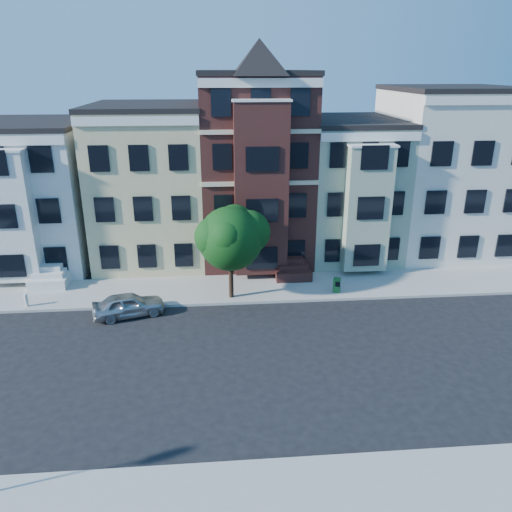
{
  "coord_description": "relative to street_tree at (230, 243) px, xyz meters",
  "views": [
    {
      "loc": [
        -2.75,
        -19.15,
        12.41
      ],
      "look_at": [
        -0.91,
        2.53,
        4.2
      ],
      "focal_mm": 35.0,
      "sensor_mm": 36.0,
      "label": 1
    }
  ],
  "objects": [
    {
      "name": "ground",
      "position": [
        1.96,
        -6.76,
        -3.42
      ],
      "size": [
        120.0,
        120.0,
        0.0
      ],
      "primitive_type": "plane",
      "color": "black"
    },
    {
      "name": "far_sidewalk",
      "position": [
        1.96,
        1.24,
        -3.34
      ],
      "size": [
        60.0,
        4.0,
        0.15
      ],
      "primitive_type": "cube",
      "color": "#9E9B93",
      "rests_on": "ground"
    },
    {
      "name": "near_sidewalk",
      "position": [
        1.96,
        -14.76,
        -3.34
      ],
      "size": [
        60.0,
        4.0,
        0.15
      ],
      "primitive_type": "cube",
      "color": "#9E9B93",
      "rests_on": "ground"
    },
    {
      "name": "house_white",
      "position": [
        -13.04,
        7.74,
        1.08
      ],
      "size": [
        8.0,
        9.0,
        9.0
      ],
      "primitive_type": "cube",
      "color": "silver",
      "rests_on": "ground"
    },
    {
      "name": "house_yellow",
      "position": [
        -5.04,
        7.74,
        1.58
      ],
      "size": [
        7.0,
        9.0,
        10.0
      ],
      "primitive_type": "cube",
      "color": "#CDBE88",
      "rests_on": "ground"
    },
    {
      "name": "house_brown",
      "position": [
        1.96,
        7.74,
        2.58
      ],
      "size": [
        7.0,
        9.0,
        12.0
      ],
      "primitive_type": "cube",
      "color": "#3A1916",
      "rests_on": "ground"
    },
    {
      "name": "house_green",
      "position": [
        8.46,
        7.74,
        1.08
      ],
      "size": [
        6.0,
        9.0,
        9.0
      ],
      "primitive_type": "cube",
      "color": "#90A086",
      "rests_on": "ground"
    },
    {
      "name": "house_cream",
      "position": [
        15.46,
        7.74,
        2.08
      ],
      "size": [
        8.0,
        9.0,
        11.0
      ],
      "primitive_type": "cube",
      "color": "silver",
      "rests_on": "ground"
    },
    {
      "name": "street_tree",
      "position": [
        0.0,
        0.0,
        0.0
      ],
      "size": [
        7.05,
        7.05,
        6.53
      ],
      "primitive_type": null,
      "rotation": [
        0.0,
        0.0,
        0.31
      ],
      "color": "#0F4810",
      "rests_on": "far_sidewalk"
    },
    {
      "name": "parked_car",
      "position": [
        -5.52,
        -1.56,
        -2.78
      ],
      "size": [
        4.0,
        2.45,
        1.27
      ],
      "primitive_type": "imported",
      "rotation": [
        0.0,
        0.0,
        1.84
      ],
      "color": "#B0B3B8",
      "rests_on": "ground"
    },
    {
      "name": "newspaper_box",
      "position": [
        6.15,
        0.15,
        -2.83
      ],
      "size": [
        0.5,
        0.48,
        0.87
      ],
      "primitive_type": "cube",
      "rotation": [
        0.0,
        0.0,
        -0.43
      ],
      "color": "#1A5B28",
      "rests_on": "far_sidewalk"
    },
    {
      "name": "fire_hydrant",
      "position": [
        -11.25,
        -0.25,
        -2.98
      ],
      "size": [
        0.23,
        0.23,
        0.58
      ],
      "primitive_type": "cylinder",
      "rotation": [
        0.0,
        0.0,
        -0.14
      ],
      "color": "beige",
      "rests_on": "far_sidewalk"
    }
  ]
}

